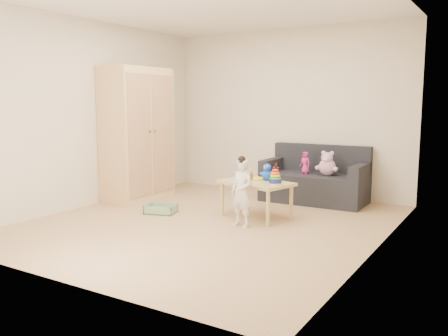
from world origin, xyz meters
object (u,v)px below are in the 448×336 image
Objects in this scene: sofa at (314,188)px; play_table at (256,200)px; wardrobe at (137,134)px; toddler at (242,193)px.

sofa is 1.67× the size of play_table.
wardrobe reaches higher than toddler.
sofa is at bearing 77.34° from play_table.
toddler is (-0.23, -1.77, 0.19)m from sofa.
sofa is at bearing 94.32° from toddler.
wardrobe is 2.29m from toddler.
play_table is at bearing -103.30° from sofa.
sofa is 1.32m from play_table.
play_table is 1.11× the size of toddler.
play_table is (-0.29, -1.29, 0.02)m from sofa.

